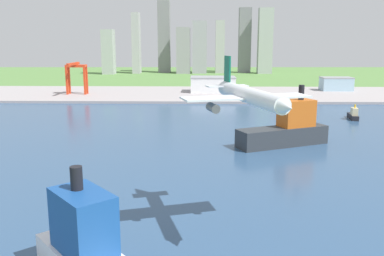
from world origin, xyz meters
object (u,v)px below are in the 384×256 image
(airplane_landing, at_px, (250,96))
(container_barge, at_px, (287,129))
(port_crane_red, at_px, (76,71))
(warehouse_annex, at_px, (336,84))
(tugboat_small, at_px, (353,115))
(ferry_boat, at_px, (93,254))
(warehouse_main, at_px, (213,84))

(airplane_landing, height_order, container_barge, airplane_landing)
(container_barge, height_order, port_crane_red, port_crane_red)
(airplane_landing, distance_m, warehouse_annex, 409.90)
(airplane_landing, bearing_deg, tugboat_small, 62.79)
(tugboat_small, xyz_separation_m, port_crane_red, (-257.88, 133.28, 24.21))
(container_barge, xyz_separation_m, ferry_boat, (-76.17, -145.67, -1.20))
(ferry_boat, bearing_deg, warehouse_main, 84.26)
(warehouse_main, xyz_separation_m, warehouse_annex, (147.98, 18.26, -0.87))
(ferry_boat, height_order, warehouse_annex, ferry_boat)
(airplane_landing, relative_size, container_barge, 0.83)
(airplane_landing, distance_m, tugboat_small, 232.82)
(container_barge, relative_size, ferry_boat, 1.24)
(tugboat_small, height_order, ferry_boat, ferry_boat)
(ferry_boat, height_order, warehouse_main, ferry_boat)
(container_barge, distance_m, warehouse_main, 246.95)
(ferry_boat, distance_m, port_crane_red, 381.45)
(container_barge, distance_m, port_crane_red, 289.12)
(warehouse_main, bearing_deg, airplane_landing, -89.79)
(port_crane_red, bearing_deg, airplane_landing, -65.58)
(airplane_landing, relative_size, port_crane_red, 1.20)
(container_barge, relative_size, warehouse_annex, 1.56)
(airplane_landing, relative_size, warehouse_annex, 1.30)
(port_crane_red, bearing_deg, container_barge, -49.15)
(tugboat_small, xyz_separation_m, container_barge, (-69.16, -85.01, 6.18))
(tugboat_small, bearing_deg, warehouse_annex, 76.74)
(tugboat_small, xyz_separation_m, warehouse_annex, (41.82, 177.41, 6.98))
(container_barge, xyz_separation_m, warehouse_main, (-37.00, 244.15, 1.66))
(ferry_boat, relative_size, port_crane_red, 1.16)
(tugboat_small, relative_size, warehouse_main, 0.41)
(warehouse_main, bearing_deg, port_crane_red, -170.32)
(warehouse_annex, bearing_deg, airplane_landing, -111.04)
(tugboat_small, distance_m, port_crane_red, 291.29)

